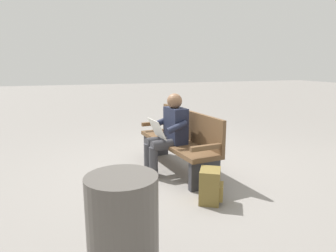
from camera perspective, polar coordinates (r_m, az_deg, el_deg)
The scene contains 5 objects.
ground_plane at distance 4.72m, azimuth 1.61°, elevation -8.16°, with size 40.00×40.00×0.00m, color gray.
bench_near at distance 4.61m, azimuth 2.43°, elevation -2.66°, with size 1.84×0.69×0.90m.
person_seated at distance 4.42m, azimuth 0.15°, elevation -1.03°, with size 0.60×0.60×1.18m.
backpack at distance 3.64m, azimuth 7.98°, elevation -11.12°, with size 0.37×0.36×0.40m.
trash_bin at distance 2.18m, azimuth -8.40°, elevation -20.35°, with size 0.48×0.48×0.90m, color #514C47.
Camera 1 is at (-4.17, 1.53, 1.60)m, focal length 32.44 mm.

